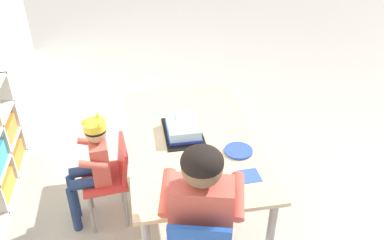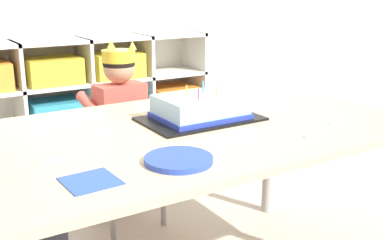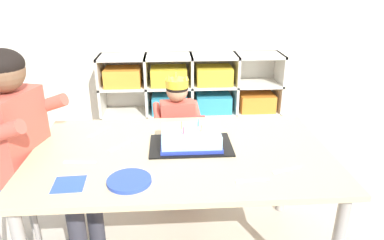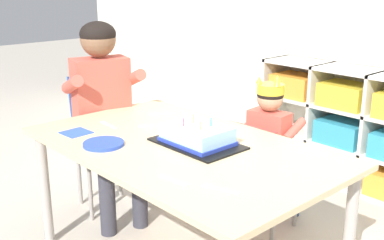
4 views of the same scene
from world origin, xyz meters
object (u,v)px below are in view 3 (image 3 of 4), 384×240
(classroom_chair_blue, at_px, (179,147))
(fork_beside_plate_stack, at_px, (97,133))
(activity_table, at_px, (181,163))
(fork_by_napkin, at_px, (285,170))
(birthday_cake_on_tray, at_px, (191,139))
(child_with_crown, at_px, (177,119))
(fork_near_child_seat, at_px, (78,162))
(adult_helper_seated, at_px, (28,137))
(paper_plate_stack, at_px, (129,181))
(classroom_chair_adult_side, at_px, (14,172))
(fork_at_table_front_edge, at_px, (119,146))
(fork_scattered_mid_table, at_px, (250,181))

(classroom_chair_blue, relative_size, fork_beside_plate_stack, 5.04)
(classroom_chair_blue, bearing_deg, activity_table, 83.69)
(fork_by_napkin, relative_size, fork_beside_plate_stack, 1.13)
(birthday_cake_on_tray, height_order, fork_by_napkin, birthday_cake_on_tray)
(child_with_crown, bearing_deg, fork_by_napkin, 111.14)
(fork_near_child_seat, bearing_deg, fork_by_napkin, -2.93)
(adult_helper_seated, height_order, fork_beside_plate_stack, adult_helper_seated)
(activity_table, distance_m, birthday_cake_on_tray, 0.12)
(fork_by_napkin, xyz_separation_m, fork_beside_plate_stack, (-0.85, 0.43, 0.00))
(child_with_crown, bearing_deg, birthday_cake_on_tray, 89.42)
(child_with_crown, bearing_deg, paper_plate_stack, 71.30)
(classroom_chair_adult_side, height_order, fork_by_napkin, classroom_chair_adult_side)
(adult_helper_seated, distance_m, fork_near_child_seat, 0.30)
(fork_beside_plate_stack, relative_size, fork_at_table_front_edge, 1.04)
(fork_scattered_mid_table, bearing_deg, activity_table, 130.67)
(fork_by_napkin, xyz_separation_m, fork_near_child_seat, (-0.88, 0.13, 0.00))
(classroom_chair_blue, distance_m, child_with_crown, 0.18)
(fork_at_table_front_edge, bearing_deg, activity_table, -60.88)
(fork_beside_plate_stack, bearing_deg, fork_scattered_mid_table, -93.98)
(fork_at_table_front_edge, bearing_deg, classroom_chair_blue, 9.24)
(child_with_crown, relative_size, classroom_chair_adult_side, 1.07)
(paper_plate_stack, relative_size, fork_at_table_front_edge, 1.52)
(birthday_cake_on_tray, distance_m, fork_by_napkin, 0.46)
(classroom_chair_adult_side, relative_size, fork_by_napkin, 5.65)
(child_with_crown, relative_size, fork_at_table_front_edge, 7.18)
(classroom_chair_adult_side, bearing_deg, adult_helper_seated, -90.00)
(birthday_cake_on_tray, height_order, fork_near_child_seat, birthday_cake_on_tray)
(paper_plate_stack, xyz_separation_m, fork_beside_plate_stack, (-0.21, 0.48, -0.01))
(activity_table, relative_size, fork_by_napkin, 10.10)
(activity_table, height_order, fork_beside_plate_stack, fork_beside_plate_stack)
(activity_table, distance_m, fork_beside_plate_stack, 0.48)
(adult_helper_seated, distance_m, fork_at_table_front_edge, 0.42)
(activity_table, distance_m, fork_scattered_mid_table, 0.39)
(classroom_chair_blue, relative_size, fork_scattered_mid_table, 4.54)
(classroom_chair_adult_side, bearing_deg, activity_table, -82.20)
(classroom_chair_blue, distance_m, fork_scattered_mid_table, 0.90)
(classroom_chair_adult_side, distance_m, fork_scattered_mid_table, 1.15)
(adult_helper_seated, height_order, fork_scattered_mid_table, adult_helper_seated)
(classroom_chair_blue, xyz_separation_m, fork_beside_plate_stack, (-0.43, -0.32, 0.25))
(classroom_chair_blue, relative_size, fork_near_child_seat, 4.26)
(child_with_crown, bearing_deg, activity_table, 84.60)
(classroom_chair_blue, distance_m, fork_at_table_front_edge, 0.62)
(activity_table, xyz_separation_m, child_with_crown, (-0.00, 0.64, -0.04))
(birthday_cake_on_tray, bearing_deg, fork_near_child_seat, -165.51)
(child_with_crown, height_order, classroom_chair_adult_side, child_with_crown)
(fork_scattered_mid_table, bearing_deg, birthday_cake_on_tray, 120.54)
(classroom_chair_adult_side, relative_size, fork_at_table_front_edge, 6.69)
(fork_scattered_mid_table, height_order, fork_at_table_front_edge, same)
(activity_table, xyz_separation_m, fork_beside_plate_stack, (-0.42, 0.23, 0.07))
(classroom_chair_blue, distance_m, fork_near_child_seat, 0.81)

